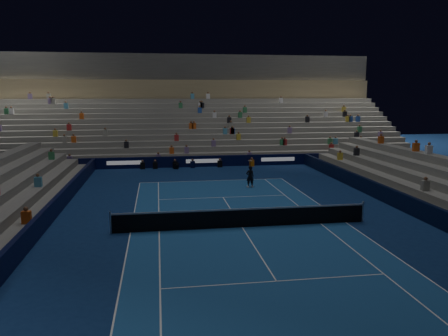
% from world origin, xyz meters
% --- Properties ---
extents(ground, '(90.00, 90.00, 0.00)m').
position_xyz_m(ground, '(0.00, 0.00, 0.00)').
color(ground, navy).
rests_on(ground, ground).
extents(court_surface, '(10.97, 23.77, 0.01)m').
position_xyz_m(court_surface, '(0.00, 0.00, 0.01)').
color(court_surface, '#194B8A').
rests_on(court_surface, ground).
extents(sponsor_barrier_far, '(44.00, 0.25, 1.00)m').
position_xyz_m(sponsor_barrier_far, '(0.00, 18.50, 0.50)').
color(sponsor_barrier_far, black).
rests_on(sponsor_barrier_far, ground).
extents(sponsor_barrier_east, '(0.25, 37.00, 1.00)m').
position_xyz_m(sponsor_barrier_east, '(9.70, 0.00, 0.50)').
color(sponsor_barrier_east, black).
rests_on(sponsor_barrier_east, ground).
extents(sponsor_barrier_west, '(0.25, 37.00, 1.00)m').
position_xyz_m(sponsor_barrier_west, '(-9.70, 0.00, 0.50)').
color(sponsor_barrier_west, black).
rests_on(sponsor_barrier_west, ground).
extents(grandstand_main, '(44.00, 15.20, 11.20)m').
position_xyz_m(grandstand_main, '(0.00, 27.90, 3.38)').
color(grandstand_main, slate).
rests_on(grandstand_main, ground).
extents(tennis_net, '(12.90, 0.10, 1.10)m').
position_xyz_m(tennis_net, '(0.00, 0.00, 0.50)').
color(tennis_net, '#B2B2B7').
rests_on(tennis_net, ground).
extents(tennis_player, '(0.57, 0.37, 1.54)m').
position_xyz_m(tennis_player, '(2.37, 9.18, 0.77)').
color(tennis_player, black).
rests_on(tennis_player, ground).
extents(broadcast_camera, '(0.50, 0.88, 0.52)m').
position_xyz_m(broadcast_camera, '(-2.51, 17.70, 0.27)').
color(broadcast_camera, black).
rests_on(broadcast_camera, ground).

